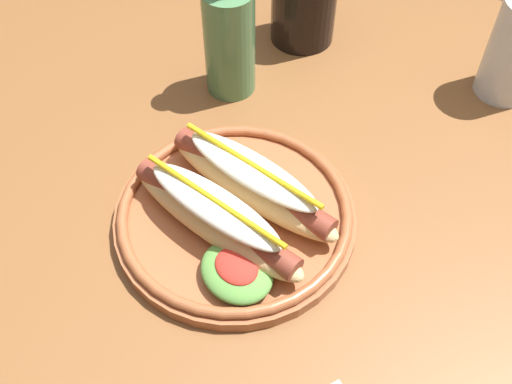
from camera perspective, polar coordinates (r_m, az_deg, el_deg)
name	(u,v)px	position (r m, az deg, el deg)	size (l,w,h in m)	color
dining_table	(263,200)	(0.81, 0.65, -0.74)	(1.49, 0.97, 0.74)	brown
hot_dog_plate	(235,211)	(0.66, -1.97, -1.77)	(0.27, 0.27, 0.08)	#9E5633
glass_bottle	(229,35)	(0.78, -2.50, 14.33)	(0.06, 0.06, 0.21)	#4C7F51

